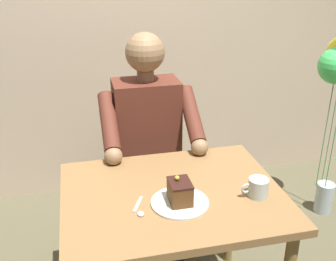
{
  "coord_description": "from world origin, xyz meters",
  "views": [
    {
      "loc": [
        0.36,
        1.46,
        1.68
      ],
      "look_at": [
        -0.0,
        -0.1,
        0.97
      ],
      "focal_mm": 43.44,
      "sensor_mm": 36.0,
      "label": 1
    }
  ],
  "objects_px": {
    "seated_person": "(149,146)",
    "coffee_cup": "(258,187)",
    "chair": "(145,160)",
    "cake_slice": "(180,192)",
    "dessert_spoon": "(139,209)",
    "dining_table": "(173,210)"
  },
  "relations": [
    {
      "from": "seated_person",
      "to": "coffee_cup",
      "type": "height_order",
      "value": "seated_person"
    },
    {
      "from": "chair",
      "to": "coffee_cup",
      "type": "distance_m",
      "value": 0.93
    },
    {
      "from": "chair",
      "to": "seated_person",
      "type": "height_order",
      "value": "seated_person"
    },
    {
      "from": "chair",
      "to": "cake_slice",
      "type": "relative_size",
      "value": 7.94
    },
    {
      "from": "seated_person",
      "to": "dessert_spoon",
      "type": "distance_m",
      "value": 0.67
    },
    {
      "from": "dining_table",
      "to": "chair",
      "type": "distance_m",
      "value": 0.73
    },
    {
      "from": "chair",
      "to": "seated_person",
      "type": "relative_size",
      "value": 0.7
    },
    {
      "from": "chair",
      "to": "cake_slice",
      "type": "height_order",
      "value": "chair"
    },
    {
      "from": "coffee_cup",
      "to": "dining_table",
      "type": "bearing_deg",
      "value": -17.66
    },
    {
      "from": "dining_table",
      "to": "seated_person",
      "type": "relative_size",
      "value": 0.73
    },
    {
      "from": "seated_person",
      "to": "cake_slice",
      "type": "distance_m",
      "value": 0.65
    },
    {
      "from": "dining_table",
      "to": "chair",
      "type": "bearing_deg",
      "value": -90.0
    },
    {
      "from": "chair",
      "to": "cake_slice",
      "type": "distance_m",
      "value": 0.85
    },
    {
      "from": "dining_table",
      "to": "chair",
      "type": "relative_size",
      "value": 1.05
    },
    {
      "from": "dining_table",
      "to": "cake_slice",
      "type": "xyz_separation_m",
      "value": [
        -0.01,
        0.09,
        0.15
      ]
    },
    {
      "from": "cake_slice",
      "to": "dessert_spoon",
      "type": "distance_m",
      "value": 0.18
    },
    {
      "from": "coffee_cup",
      "to": "chair",
      "type": "bearing_deg",
      "value": -67.39
    },
    {
      "from": "dining_table",
      "to": "chair",
      "type": "height_order",
      "value": "chair"
    },
    {
      "from": "chair",
      "to": "seated_person",
      "type": "distance_m",
      "value": 0.24
    },
    {
      "from": "seated_person",
      "to": "cake_slice",
      "type": "relative_size",
      "value": 11.34
    },
    {
      "from": "seated_person",
      "to": "dessert_spoon",
      "type": "relative_size",
      "value": 9.23
    },
    {
      "from": "cake_slice",
      "to": "chair",
      "type": "bearing_deg",
      "value": -89.41
    }
  ]
}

